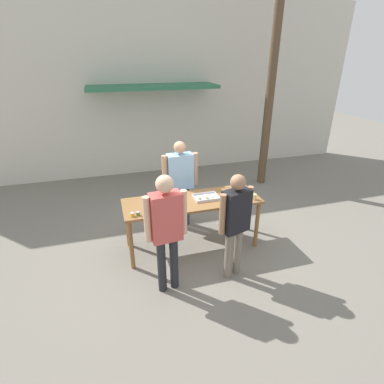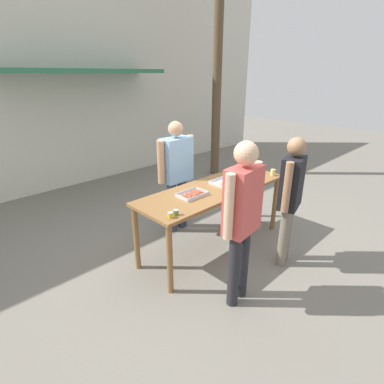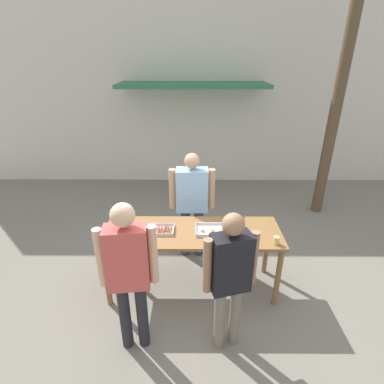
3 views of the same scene
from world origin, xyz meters
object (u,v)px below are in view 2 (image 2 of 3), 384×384
at_px(person_customer_holding_hotdog, 242,212).
at_px(utility_pole, 219,19).
at_px(beer_cup, 273,172).
at_px(person_customer_with_cup, 291,192).
at_px(food_tray_sausages, 192,195).
at_px(food_tray_buns, 226,182).
at_px(condiment_jar_ketchup, 176,212).
at_px(condiment_jar_mustard, 170,215).
at_px(person_server_behind_table, 176,169).

height_order(person_customer_holding_hotdog, utility_pole, utility_pole).
xyz_separation_m(beer_cup, person_customer_with_cup, (-0.63, -0.63, 0.04)).
bearing_deg(beer_cup, utility_pole, 58.22).
xyz_separation_m(food_tray_sausages, food_tray_buns, (0.66, -0.00, 0.00)).
distance_m(beer_cup, person_customer_holding_hotdog, 1.77).
distance_m(food_tray_sausages, food_tray_buns, 0.66).
bearing_deg(person_customer_holding_hotdog, condiment_jar_ketchup, -71.45).
bearing_deg(person_customer_with_cup, food_tray_sausages, -64.47).
height_order(beer_cup, person_customer_with_cup, person_customer_with_cup).
bearing_deg(person_customer_with_cup, utility_pole, -140.55).
bearing_deg(utility_pole, beer_cup, -121.78).
relative_size(food_tray_sausages, condiment_jar_mustard, 5.76).
bearing_deg(food_tray_sausages, utility_pole, 37.19).
distance_m(food_tray_buns, person_server_behind_table, 0.81).
relative_size(person_customer_holding_hotdog, utility_pole, 0.27).
bearing_deg(utility_pole, condiment_jar_ketchup, -144.04).
bearing_deg(condiment_jar_ketchup, food_tray_buns, 13.11).
bearing_deg(person_customer_with_cup, person_server_behind_table, -92.62).
height_order(beer_cup, person_customer_holding_hotdog, person_customer_holding_hotdog).
relative_size(beer_cup, person_customer_with_cup, 0.06).
bearing_deg(condiment_jar_ketchup, condiment_jar_mustard, -174.53).
xyz_separation_m(person_server_behind_table, person_customer_with_cup, (0.39, -1.68, -0.01)).
relative_size(food_tray_buns, utility_pole, 0.06).
distance_m(beer_cup, person_customer_with_cup, 0.89).
bearing_deg(food_tray_sausages, person_customer_with_cup, -48.64).
bearing_deg(person_customer_holding_hotdog, utility_pole, -141.36).
distance_m(person_server_behind_table, person_customer_with_cup, 1.72).
bearing_deg(condiment_jar_ketchup, utility_pole, 35.96).
relative_size(food_tray_sausages, utility_pole, 0.05).
bearing_deg(person_customer_holding_hotdog, person_customer_with_cup, 174.87).
xyz_separation_m(person_server_behind_table, utility_pole, (2.61, 1.53, 2.41)).
relative_size(food_tray_buns, person_server_behind_table, 0.24).
distance_m(condiment_jar_ketchup, utility_pole, 5.03).
bearing_deg(beer_cup, condiment_jar_mustard, -179.85).
distance_m(condiment_jar_mustard, person_server_behind_table, 1.46).
bearing_deg(condiment_jar_mustard, beer_cup, 0.15).
relative_size(food_tray_buns, beer_cup, 4.17).
bearing_deg(person_server_behind_table, food_tray_sausages, -118.21).
bearing_deg(condiment_jar_ketchup, person_server_behind_table, 48.29).
bearing_deg(person_customer_with_cup, person_customer_holding_hotdog, -14.71).
distance_m(condiment_jar_ketchup, person_server_behind_table, 1.39).
height_order(person_server_behind_table, person_customer_holding_hotdog, person_customer_holding_hotdog).
height_order(condiment_jar_mustard, person_server_behind_table, person_server_behind_table).
height_order(person_server_behind_table, person_customer_with_cup, person_server_behind_table).
bearing_deg(food_tray_sausages, person_server_behind_table, 61.84).
bearing_deg(condiment_jar_mustard, condiment_jar_ketchup, 5.47).
distance_m(person_customer_holding_hotdog, utility_pole, 5.14).
distance_m(beer_cup, utility_pole, 3.90).
xyz_separation_m(food_tray_sausages, beer_cup, (1.43, -0.28, 0.03)).
bearing_deg(food_tray_sausages, person_customer_holding_hotdog, -102.93).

